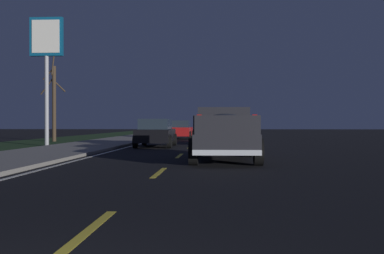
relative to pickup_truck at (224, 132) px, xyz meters
The scene contains 11 objects.
ground 13.93m from the pickup_truck, ahead, with size 144.00×144.00×0.00m, color black.
sidewalk_shoulder 15.69m from the pickup_truck, 28.39° to the left, with size 108.00×4.00×0.12m, color gray.
grass_verge 18.60m from the pickup_truck, 42.09° to the left, with size 108.00×6.00×0.01m, color #1E3819.
lane_markings 16.21m from the pickup_truck, 15.41° to the left, with size 108.00×3.54×0.01m.
pickup_truck is the anchor object (origin of this frame).
sedan_red 21.50m from the pickup_truck, ahead, with size 4.42×2.05×1.54m.
sedan_black 9.68m from the pickup_truck, 22.25° to the left, with size 4.42×2.06×1.54m.
sedan_white 27.20m from the pickup_truck, ahead, with size 4.40×2.02×1.54m.
sedan_silver 11.96m from the pickup_truck, ahead, with size 4.42×2.06×1.54m.
gas_price_sign 14.36m from the pickup_truck, 47.25° to the left, with size 0.27×1.90×7.35m.
bare_tree_far 19.83m from the pickup_truck, 37.49° to the left, with size 1.49×1.90×6.13m.
Camera 1 is at (-2.33, -1.56, 1.29)m, focal length 41.53 mm.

